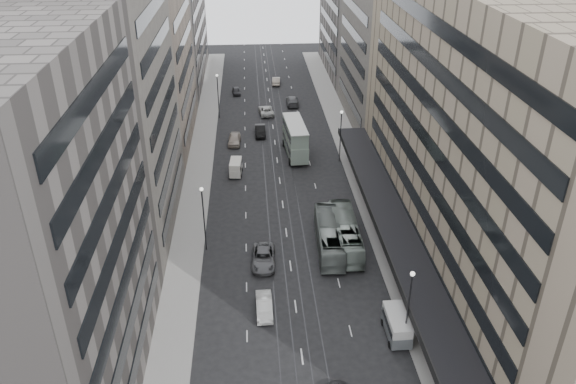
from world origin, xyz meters
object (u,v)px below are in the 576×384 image
object	(u,v)px
bus_far	(329,236)
double_decker	(295,138)
vw_microbus	(397,325)
sedan_1	(264,306)
bus_near	(345,233)
sedan_2	(264,258)
panel_van	(236,167)

from	to	relation	value
bus_far	double_decker	xyz separation A→B (m)	(-1.83, 26.44, 1.27)
bus_far	vw_microbus	bearing A→B (deg)	108.76
vw_microbus	double_decker	bearing A→B (deg)	98.33
vw_microbus	sedan_1	world-z (taller)	vw_microbus
vw_microbus	sedan_1	xyz separation A→B (m)	(-12.43, 4.29, -0.62)
bus_far	sedan_1	size ratio (longest dim) A/B	2.59
bus_near	double_decker	distance (m)	26.27
sedan_1	sedan_2	size ratio (longest dim) A/B	0.80
sedan_1	panel_van	bearing A→B (deg)	94.80
panel_van	double_decker	bearing A→B (deg)	38.37
bus_near	bus_far	world-z (taller)	bus_near
sedan_1	bus_far	bearing A→B (deg)	52.70
bus_far	panel_van	size ratio (longest dim) A/B	3.15
double_decker	sedan_2	size ratio (longest dim) A/B	1.76
double_decker	sedan_1	bearing A→B (deg)	-103.31
bus_far	panel_van	xyz separation A→B (m)	(-11.20, 20.06, -0.38)
bus_far	sedan_1	bearing A→B (deg)	56.41
bus_far	vw_microbus	xyz separation A→B (m)	(4.39, -15.24, -0.27)
bus_far	sedan_2	size ratio (longest dim) A/B	2.07
bus_far	vw_microbus	distance (m)	15.86
double_decker	sedan_2	xyz separation A→B (m)	(-6.00, -29.08, -2.13)
bus_near	double_decker	bearing A→B (deg)	-80.37
vw_microbus	sedan_2	distance (m)	17.57
sedan_2	sedan_1	bearing A→B (deg)	-89.09
sedan_2	double_decker	bearing A→B (deg)	80.64
bus_near	sedan_2	xyz separation A→B (m)	(-9.83, -3.11, -0.88)
bus_far	panel_van	distance (m)	22.97
double_decker	sedan_1	distance (m)	37.96
panel_van	bus_near	bearing A→B (deg)	-51.92
bus_near	double_decker	world-z (taller)	double_decker
double_decker	vw_microbus	bearing A→B (deg)	-85.40
double_decker	bus_near	bearing A→B (deg)	-85.50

